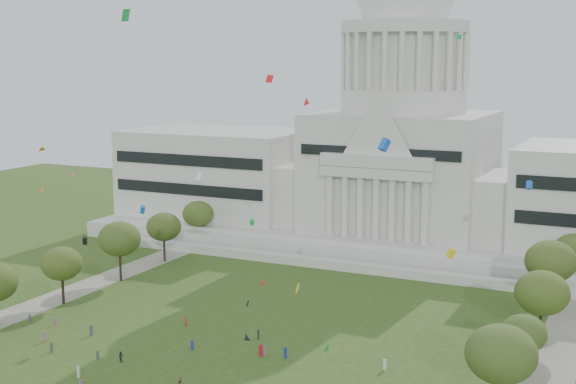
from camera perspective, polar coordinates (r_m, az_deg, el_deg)
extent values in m
cube|color=beige|center=(214.55, 8.07, -3.03)|extent=(160.00, 60.00, 4.00)
cube|color=beige|center=(184.39, 4.97, -5.36)|extent=(130.00, 3.00, 2.00)
cube|color=beige|center=(191.32, 5.81, -4.36)|extent=(140.00, 3.00, 5.00)
cube|color=beige|center=(233.33, -4.93, 1.28)|extent=(50.00, 34.00, 22.00)
cube|color=beige|center=(219.31, 1.15, -0.01)|extent=(12.00, 26.00, 16.00)
cube|color=beige|center=(203.49, 15.15, -1.08)|extent=(12.00, 26.00, 16.00)
cube|color=beige|center=(210.76, 8.08, 1.17)|extent=(44.00, 38.00, 28.00)
cube|color=beige|center=(191.49, 6.31, 1.34)|extent=(28.00, 3.00, 2.40)
cube|color=black|center=(218.54, -7.21, 1.21)|extent=(46.00, 0.40, 11.00)
cylinder|color=beige|center=(208.89, 8.21, 6.44)|extent=(32.00, 32.00, 6.00)
cylinder|color=beige|center=(208.62, 8.27, 9.18)|extent=(28.00, 28.00, 14.00)
cylinder|color=beige|center=(208.77, 8.33, 11.52)|extent=(32.40, 32.40, 3.00)
cylinder|color=beige|center=(209.05, 8.37, 13.02)|extent=(22.00, 22.00, 8.00)
cube|color=gray|center=(166.30, -17.59, -7.78)|extent=(8.00, 160.00, 0.04)
ellipsoid|color=#364D1C|center=(110.99, 14.92, -11.07)|extent=(9.55, 9.55, 7.82)
cylinder|color=black|center=(165.78, -15.71, -6.79)|extent=(0.56, 0.56, 5.27)
ellipsoid|color=#3E5118|center=(164.34, -15.80, -4.92)|extent=(8.12, 8.12, 6.65)
cylinder|color=black|center=(129.31, 16.32, -11.65)|extent=(0.56, 0.56, 4.56)
ellipsoid|color=#314719|center=(127.69, 16.42, -9.62)|extent=(7.01, 7.01, 5.74)
cylinder|color=black|center=(179.45, -11.83, -5.28)|extent=(0.56, 0.56, 6.03)
ellipsoid|color=#34491A|center=(177.95, -11.90, -3.28)|extent=(9.29, 9.29, 7.60)
cylinder|color=black|center=(143.57, 17.49, -9.27)|extent=(0.56, 0.56, 5.97)
ellipsoid|color=#384D17|center=(141.71, 17.62, -6.85)|extent=(9.19, 9.19, 7.52)
cylinder|color=black|center=(194.76, -8.78, -4.12)|extent=(0.56, 0.56, 5.41)
ellipsoid|color=#344618|center=(193.51, -8.83, -2.46)|extent=(8.33, 8.33, 6.81)
cylinder|color=black|center=(162.78, 18.06, -7.01)|extent=(0.56, 0.56, 6.37)
ellipsoid|color=#394A1A|center=(161.05, 18.18, -4.70)|extent=(9.82, 9.82, 8.03)
cylinder|color=black|center=(210.44, -6.39, -3.06)|extent=(0.56, 0.56, 5.32)
ellipsoid|color=#365017|center=(209.30, -6.41, -1.55)|extent=(8.19, 8.19, 6.70)
cylinder|color=black|center=(179.86, 19.60, -5.69)|extent=(0.56, 0.56, 5.47)
ellipsoid|color=#355018|center=(178.49, 19.70, -3.89)|extent=(8.42, 8.42, 6.89)
imported|color=olive|center=(122.04, -7.70, -13.32)|extent=(0.60, 1.10, 1.88)
imported|color=#26262B|center=(133.88, -11.80, -11.38)|extent=(0.93, 0.71, 1.69)
cube|color=silver|center=(128.68, 6.89, -12.10)|extent=(0.54, 0.44, 1.77)
cube|color=#4C4C51|center=(140.56, -16.49, -10.55)|extent=(0.34, 0.49, 1.72)
cube|color=#4C4C51|center=(146.84, -13.83, -9.52)|extent=(0.47, 0.58, 1.90)
cube|color=#B21E1E|center=(148.83, -7.28, -9.12)|extent=(0.48, 0.49, 1.59)
cube|color=#4C4C51|center=(156.85, -17.89, -8.56)|extent=(0.36, 0.45, 1.46)
cube|color=#994C8C|center=(133.27, -1.67, -11.25)|extent=(0.55, 0.54, 1.79)
cube|color=navy|center=(132.52, -0.20, -11.36)|extent=(0.39, 0.53, 1.82)
cube|color=navy|center=(137.00, -6.83, -10.76)|extent=(0.49, 0.51, 1.64)
cube|color=#4C4C51|center=(135.51, -13.39, -11.23)|extent=(0.26, 0.40, 1.48)
cube|color=#B21E1E|center=(133.36, -1.97, -11.20)|extent=(0.47, 0.59, 1.94)
cube|color=#26262B|center=(140.85, -2.12, -10.11)|extent=(0.42, 0.52, 1.72)
cube|color=silver|center=(129.08, -14.68, -12.27)|extent=(0.42, 0.54, 1.79)
cube|color=#994C8C|center=(145.88, -16.91, -9.79)|extent=(0.50, 0.58, 1.87)
cube|color=#994C8C|center=(153.74, -16.26, -8.84)|extent=(0.26, 0.41, 1.49)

